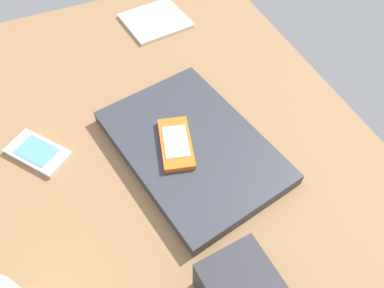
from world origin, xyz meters
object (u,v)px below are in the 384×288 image
at_px(cell_phone_on_laptop, 176,143).
at_px(cell_phone_on_desk, 38,152).
at_px(notepad, 156,21).
at_px(laptop_closed, 192,146).

height_order(cell_phone_on_laptop, cell_phone_on_desk, cell_phone_on_laptop).
height_order(cell_phone_on_desk, notepad, cell_phone_on_desk).
xyz_separation_m(cell_phone_on_laptop, cell_phone_on_desk, (-0.10, -0.24, -0.03)).
xyz_separation_m(cell_phone_on_desk, notepad, (-0.31, 0.35, -0.00)).
xyz_separation_m(laptop_closed, cell_phone_on_laptop, (-0.00, -0.03, 0.02)).
distance_m(cell_phone_on_laptop, cell_phone_on_desk, 0.26).
distance_m(laptop_closed, cell_phone_on_desk, 0.29).
xyz_separation_m(cell_phone_on_laptop, notepad, (-0.41, 0.11, -0.03)).
relative_size(cell_phone_on_laptop, notepad, 0.84).
bearing_deg(cell_phone_on_laptop, laptop_closed, 80.59).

